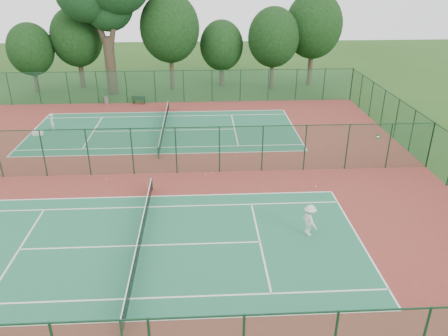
{
  "coord_description": "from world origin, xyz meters",
  "views": [
    {
      "loc": [
        3.39,
        -28.62,
        13.64
      ],
      "look_at": [
        4.79,
        -2.8,
        1.6
      ],
      "focal_mm": 35.0,
      "sensor_mm": 36.0,
      "label": 1
    }
  ],
  "objects_px": {
    "player_far": "(52,122)",
    "trash_bin": "(106,101)",
    "bench": "(139,100)",
    "kit_bag": "(38,133)",
    "player_near": "(310,220)"
  },
  "relations": [
    {
      "from": "player_far",
      "to": "trash_bin",
      "type": "height_order",
      "value": "player_far"
    },
    {
      "from": "player_far",
      "to": "trash_bin",
      "type": "distance_m",
      "value": 8.71
    },
    {
      "from": "player_far",
      "to": "bench",
      "type": "distance_m",
      "value": 10.47
    },
    {
      "from": "player_far",
      "to": "bench",
      "type": "relative_size",
      "value": 1.01
    },
    {
      "from": "trash_bin",
      "to": "kit_bag",
      "type": "bearing_deg",
      "value": -115.0
    },
    {
      "from": "trash_bin",
      "to": "bench",
      "type": "height_order",
      "value": "bench"
    },
    {
      "from": "bench",
      "to": "trash_bin",
      "type": "bearing_deg",
      "value": -171.48
    },
    {
      "from": "player_far",
      "to": "kit_bag",
      "type": "relative_size",
      "value": 1.75
    },
    {
      "from": "bench",
      "to": "kit_bag",
      "type": "bearing_deg",
      "value": -120.62
    },
    {
      "from": "player_far",
      "to": "bench",
      "type": "xyz_separation_m",
      "value": [
        6.76,
        7.98,
        -0.31
      ]
    },
    {
      "from": "player_near",
      "to": "player_far",
      "type": "xyz_separation_m",
      "value": [
        -19.29,
        17.96,
        -0.14
      ]
    },
    {
      "from": "player_near",
      "to": "bench",
      "type": "relative_size",
      "value": 1.2
    },
    {
      "from": "player_near",
      "to": "trash_bin",
      "type": "xyz_separation_m",
      "value": [
        -15.99,
        26.02,
        -0.52
      ]
    },
    {
      "from": "bench",
      "to": "kit_bag",
      "type": "distance_m",
      "value": 11.99
    },
    {
      "from": "player_far",
      "to": "trash_bin",
      "type": "xyz_separation_m",
      "value": [
        3.3,
        8.05,
        -0.38
      ]
    }
  ]
}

